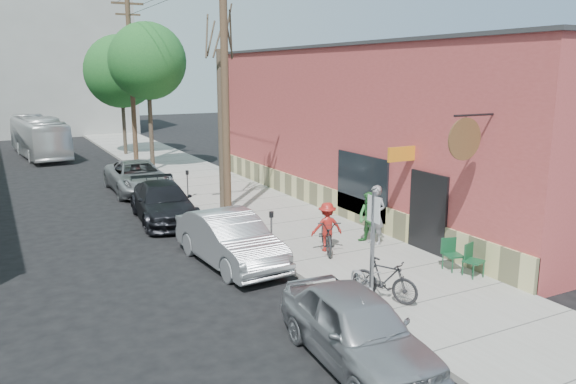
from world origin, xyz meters
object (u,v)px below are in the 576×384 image
car_1 (230,239)px  car_3 (138,177)px  tree_bare (221,132)px  cyclist (327,227)px  parked_bike_a (385,280)px  patio_chair_b (474,261)px  parked_bike_b (363,283)px  parking_meter_far (187,180)px  bus (39,137)px  tree_leafy_mid (147,61)px  tree_leafy_far (121,72)px  car_2 (163,202)px  patio_chair_a (453,255)px  utility_pole_near (223,76)px  parking_meter_near (271,224)px  patron_green (369,218)px  patron_grey (375,215)px  car_0 (357,328)px  sign_post (373,240)px

car_1 → car_3: (0.00, 11.41, -0.03)m
tree_bare → cyclist: bearing=-81.4°
parked_bike_a → car_3: size_ratio=0.33×
patio_chair_b → parked_bike_b: bearing=160.2°
parking_meter_far → car_1: bearing=-99.8°
patio_chair_b → bus: 31.39m
tree_leafy_mid → cyclist: 17.87m
tree_leafy_far → car_2: (-2.37, -17.67, -4.86)m
patio_chair_a → car_3: size_ratio=0.17×
utility_pole_near → car_2: size_ratio=2.03×
utility_pole_near → cyclist: (1.36, -4.89, -4.50)m
car_2 → parking_meter_far: bearing=59.9°
utility_pole_near → parked_bike_b: bearing=-89.2°
car_3 → parking_meter_near: bearing=-81.6°
patio_chair_b → parked_bike_a: parked_bike_a is taller
patio_chair_a → tree_leafy_far: bearing=111.0°
car_1 → parking_meter_near: bearing=3.2°
patio_chair_a → parked_bike_b: 3.47m
tree_leafy_mid → parking_meter_far: bearing=-93.9°
cyclist → patron_green: bearing=-167.7°
utility_pole_near → patron_grey: size_ratio=5.27×
car_0 → bus: bus is taller
patron_green → bus: 27.57m
patio_chair_a → car_2: size_ratio=0.18×
patio_chair_b → parked_bike_a: size_ratio=0.51×
patio_chair_b → parked_bike_b: size_ratio=0.54×
sign_post → cyclist: sign_post is taller
cyclist → car_3: bearing=-63.4°
parked_bike_b → patio_chair_a: bearing=25.1°
tree_bare → car_1: 6.52m
parked_bike_b → utility_pole_near: bearing=107.3°
bus → car_0: bearing=-89.9°
tree_leafy_far → parked_bike_b: 28.20m
tree_leafy_mid → utility_pole_near: bearing=-91.9°
parked_bike_a → car_0: (-2.16, -1.93, 0.06)m
tree_leafy_mid → parked_bike_b: bearing=-90.8°
utility_pole_near → tree_bare: utility_pole_near is taller
cyclist → car_3: cyclist is taller
parking_meter_near → tree_leafy_mid: (0.55, 16.26, 5.13)m
parking_meter_far → car_1: car_1 is taller
patio_chair_b → car_2: (-5.64, 10.20, 0.12)m
car_0 → car_3: (0.00, 17.89, 0.01)m
parking_meter_far → bus: 18.01m
tree_bare → tree_leafy_mid: (0.00, 10.78, 2.83)m
patron_green → car_3: size_ratio=0.32×
parking_meter_near → tree_leafy_mid: size_ratio=0.15×
car_3 → parked_bike_b: bearing=-82.7°
tree_leafy_far → car_1: size_ratio=1.68×
parking_meter_far → car_2: 3.20m
parking_meter_far → parked_bike_b: (0.26, -12.70, -0.40)m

